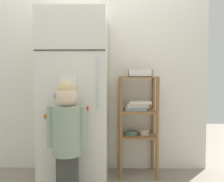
{
  "coord_description": "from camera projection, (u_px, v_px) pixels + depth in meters",
  "views": [
    {
      "loc": [
        0.26,
        -2.29,
        1.06
      ],
      "look_at": [
        0.24,
        0.02,
        0.93
      ],
      "focal_mm": 36.51,
      "sensor_mm": 36.0,
      "label": 1
    }
  ],
  "objects": [
    {
      "name": "ground_plane",
      "position": [
        89.0,
        181.0,
        2.35
      ],
      "size": [
        6.0,
        6.0,
        0.0
      ],
      "primitive_type": "plane",
      "color": "gray"
    },
    {
      "name": "kitchen_wall_back",
      "position": [
        92.0,
        75.0,
        2.64
      ],
      "size": [
        2.66,
        0.03,
        2.2
      ],
      "primitive_type": "cube",
      "color": "silver",
      "rests_on": "ground"
    },
    {
      "name": "refrigerator",
      "position": [
        76.0,
        99.0,
        2.32
      ],
      "size": [
        0.64,
        0.64,
        1.7
      ],
      "color": "silver",
      "rests_on": "ground"
    },
    {
      "name": "child_standing",
      "position": [
        67.0,
        130.0,
        1.89
      ],
      "size": [
        0.34,
        0.25,
        1.04
      ],
      "color": "#40413C",
      "rests_on": "ground"
    },
    {
      "name": "pantry_shelf_unit",
      "position": [
        138.0,
        116.0,
        2.48
      ],
      "size": [
        0.41,
        0.3,
        1.08
      ],
      "color": "olive",
      "rests_on": "ground"
    },
    {
      "name": "fruit_bin",
      "position": [
        141.0,
        74.0,
        2.47
      ],
      "size": [
        0.25,
        0.17,
        0.08
      ],
      "color": "white",
      "rests_on": "pantry_shelf_unit"
    }
  ]
}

